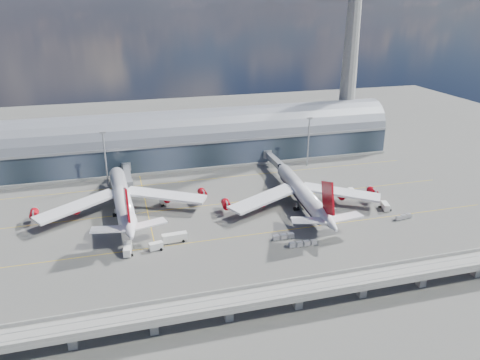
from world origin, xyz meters
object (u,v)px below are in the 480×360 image
object	(u,v)px
control_tower	(350,56)
service_truck_3	(385,206)
service_truck_0	(128,249)
service_truck_2	(175,238)
airliner_left	(122,199)
service_truck_1	(156,246)
cargo_train_0	(283,237)
cargo_train_2	(403,217)
cargo_train_1	(303,244)
service_truck_5	(165,202)
floodlight_mast_right	(308,141)
airliner_right	(303,194)
service_truck_4	(352,192)
floodlight_mast_left	(105,157)

from	to	relation	value
control_tower	service_truck_3	xyz separation A→B (m)	(-25.51, -86.63, -50.20)
service_truck_0	service_truck_2	size ratio (longest dim) A/B	0.83
airliner_left	service_truck_0	world-z (taller)	airliner_left
service_truck_0	service_truck_1	size ratio (longest dim) A/B	1.48
cargo_train_0	cargo_train_2	distance (m)	51.43
airliner_left	cargo_train_1	xyz separation A→B (m)	(59.39, -44.33, -5.50)
service_truck_5	floodlight_mast_right	bearing A→B (deg)	-8.19
floodlight_mast_right	airliner_right	world-z (taller)	floodlight_mast_right
airliner_left	service_truck_4	size ratio (longest dim) A/B	15.75
airliner_left	airliner_right	size ratio (longest dim) A/B	1.04
cargo_train_2	airliner_right	bearing A→B (deg)	67.78
service_truck_3	service_truck_0	bearing A→B (deg)	-161.16
airliner_right	cargo_train_1	bearing A→B (deg)	-108.40
cargo_train_2	control_tower	bearing A→B (deg)	-3.89
floodlight_mast_right	service_truck_2	size ratio (longest dim) A/B	2.83
control_tower	floodlight_mast_left	size ratio (longest dim) A/B	4.01
control_tower	cargo_train_0	bearing A→B (deg)	-126.99
floodlight_mast_right	cargo_train_1	bearing A→B (deg)	-114.18
control_tower	airliner_right	size ratio (longest dim) A/B	1.46
service_truck_4	cargo_train_2	xyz separation A→B (m)	(7.72, -27.75, -0.44)
service_truck_0	cargo_train_1	bearing A→B (deg)	-3.02
service_truck_5	airliner_right	bearing A→B (deg)	-47.05
floodlight_mast_left	cargo_train_2	world-z (taller)	floodlight_mast_left
airliner_left	service_truck_1	xyz separation A→B (m)	(9.50, -33.05, -5.03)
service_truck_5	cargo_train_0	world-z (taller)	service_truck_5
service_truck_0	service_truck_1	world-z (taller)	service_truck_0
service_truck_3	control_tower	bearing A→B (deg)	88.10
airliner_left	service_truck_4	world-z (taller)	airliner_left
floodlight_mast_left	service_truck_3	distance (m)	124.80
airliner_right	service_truck_1	size ratio (longest dim) A/B	13.90
service_truck_2	service_truck_5	xyz separation A→B (m)	(0.51, 33.40, -0.43)
cargo_train_1	service_truck_1	bearing A→B (deg)	74.46
floodlight_mast_right	airliner_right	xyz separation A→B (m)	(-22.38, -47.31, -7.82)
service_truck_4	cargo_train_2	bearing A→B (deg)	-68.60
floodlight_mast_right	service_truck_2	world-z (taller)	floodlight_mast_right
airliner_left	floodlight_mast_left	bearing A→B (deg)	96.95
airliner_right	service_truck_2	size ratio (longest dim) A/B	7.77
airliner_right	cargo_train_0	distance (m)	30.03
service_truck_2	floodlight_mast_left	bearing A→B (deg)	16.35
service_truck_2	service_truck_5	distance (m)	33.41
service_truck_5	cargo_train_1	size ratio (longest dim) A/B	0.51
control_tower	cargo_train_2	xyz separation A→B (m)	(-23.44, -96.50, -50.77)
floodlight_mast_right	cargo_train_1	size ratio (longest dim) A/B	2.42
airliner_right	service_truck_2	world-z (taller)	airliner_right
service_truck_0	service_truck_4	world-z (taller)	service_truck_0
airliner_right	floodlight_mast_left	bearing A→B (deg)	152.62
airliner_right	service_truck_1	world-z (taller)	airliner_right
service_truck_5	cargo_train_0	size ratio (longest dim) A/B	0.66
floodlight_mast_left	airliner_left	size ratio (longest dim) A/B	0.35
control_tower	service_truck_5	xyz separation A→B (m)	(-112.37, -57.37, -50.37)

